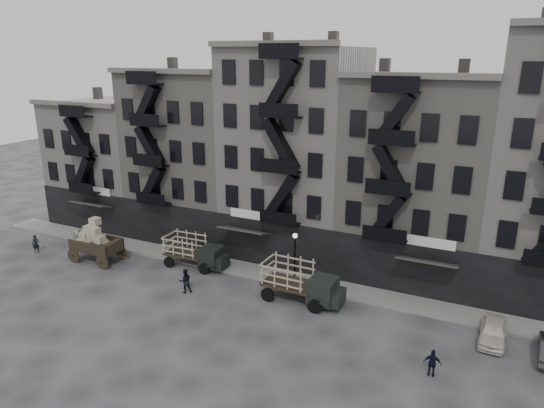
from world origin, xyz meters
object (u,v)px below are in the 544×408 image
at_px(wagon, 95,237).
at_px(stake_truck_west, 194,249).
at_px(pedestrian_west, 36,244).
at_px(horse, 76,235).
at_px(stake_truck_east, 300,280).
at_px(policeman, 432,363).
at_px(pedestrian_mid, 185,281).
at_px(car_east, 493,331).

xyz_separation_m(wagon, stake_truck_west, (8.03, 2.57, -0.58)).
distance_m(wagon, pedestrian_west, 6.20).
height_order(horse, pedestrian_west, pedestrian_west).
height_order(stake_truck_east, policeman, stake_truck_east).
bearing_deg(pedestrian_mid, pedestrian_west, -43.71).
bearing_deg(car_east, pedestrian_mid, -170.32).
height_order(horse, policeman, policeman).
bearing_deg(stake_truck_east, stake_truck_west, 172.08).
bearing_deg(pedestrian_mid, stake_truck_east, 154.89).
relative_size(stake_truck_east, car_east, 1.53).
relative_size(pedestrian_west, pedestrian_mid, 0.88).
bearing_deg(policeman, pedestrian_west, -8.82).
distance_m(wagon, stake_truck_west, 8.46).
relative_size(stake_truck_west, pedestrian_west, 3.34).
bearing_deg(pedestrian_west, policeman, -37.41).
xyz_separation_m(stake_truck_west, policeman, (19.38, -6.30, -0.70)).
bearing_deg(stake_truck_east, pedestrian_mid, -161.62).
distance_m(horse, pedestrian_west, 3.49).
bearing_deg(car_east, pedestrian_west, -174.60).
bearing_deg(policeman, horse, -14.68).
distance_m(stake_truck_west, policeman, 20.39).
distance_m(stake_truck_east, car_east, 12.35).
xyz_separation_m(wagon, stake_truck_east, (17.92, 0.91, -0.45)).
bearing_deg(wagon, pedestrian_west, -171.30).
height_order(horse, wagon, wagon).
height_order(stake_truck_east, pedestrian_mid, stake_truck_east).
bearing_deg(pedestrian_mid, policeman, 130.81).
height_order(wagon, pedestrian_mid, wagon).
xyz_separation_m(car_east, pedestrian_mid, (-20.24, -2.81, 0.27)).
height_order(stake_truck_east, pedestrian_west, stake_truck_east).
bearing_deg(wagon, car_east, 2.15).
bearing_deg(policeman, stake_truck_west, -22.08).
bearing_deg(wagon, policeman, -8.12).
relative_size(wagon, stake_truck_east, 0.75).
bearing_deg(pedestrian_mid, stake_truck_west, -106.15).
relative_size(horse, wagon, 0.39).
xyz_separation_m(stake_truck_west, car_east, (22.19, -1.24, -0.85)).
bearing_deg(pedestrian_west, wagon, -23.60).
bearing_deg(stake_truck_east, horse, 178.15).
bearing_deg(car_east, stake_truck_east, -176.24).
bearing_deg(stake_truck_west, car_east, -5.52).
distance_m(car_east, pedestrian_west, 36.29).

